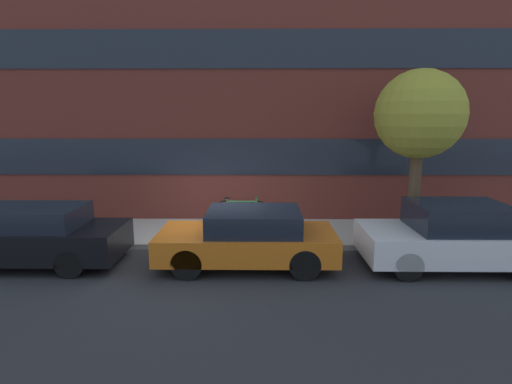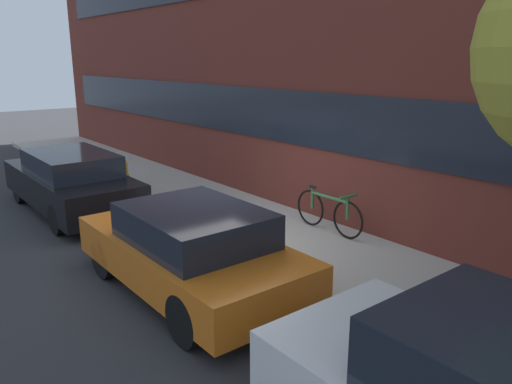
% 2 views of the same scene
% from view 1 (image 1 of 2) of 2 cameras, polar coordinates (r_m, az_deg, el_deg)
% --- Properties ---
extents(ground_plane, '(56.00, 56.00, 0.00)m').
position_cam_1_polar(ground_plane, '(10.21, -6.17, -8.24)').
color(ground_plane, '#2B2B2D').
extents(sidewalk_strip, '(28.00, 2.59, 0.14)m').
position_cam_1_polar(sidewalk_strip, '(11.42, -5.42, -5.81)').
color(sidewalk_strip, '#A8A399').
rests_on(sidewalk_strip, ground_plane).
extents(rowhouse_facade, '(28.00, 1.02, 9.54)m').
position_cam_1_polar(rowhouse_facade, '(12.77, -4.95, 17.28)').
color(rowhouse_facade, maroon).
rests_on(rowhouse_facade, ground_plane).
extents(parked_car_black, '(4.46, 1.66, 1.34)m').
position_cam_1_polar(parked_car_black, '(10.38, -30.18, -5.45)').
color(parked_car_black, black).
rests_on(parked_car_black, ground_plane).
extents(parked_car_orange, '(3.91, 1.78, 1.28)m').
position_cam_1_polar(parked_car_orange, '(8.94, -1.05, -6.54)').
color(parked_car_orange, '#D16619').
rests_on(parked_car_orange, ground_plane).
extents(parked_car_white, '(3.83, 1.81, 1.44)m').
position_cam_1_polar(parked_car_white, '(9.88, 26.18, -5.66)').
color(parked_car_white, silver).
rests_on(parked_car_white, ground_plane).
extents(fire_hydrant, '(0.50, 0.28, 0.68)m').
position_cam_1_polar(fire_hydrant, '(12.17, -29.67, -4.15)').
color(fire_hydrant, gold).
rests_on(fire_hydrant, sidewalk_strip).
extents(bicycle, '(1.66, 0.44, 0.80)m').
position_cam_1_polar(bicycle, '(12.02, -2.07, -2.62)').
color(bicycle, black).
rests_on(bicycle, sidewalk_strip).
extents(street_tree, '(2.22, 2.22, 4.34)m').
position_cam_1_polar(street_tree, '(10.93, 22.33, 10.04)').
color(street_tree, brown).
rests_on(street_tree, sidewalk_strip).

